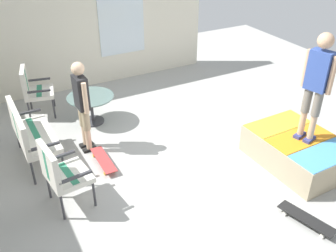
# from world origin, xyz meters

# --- Properties ---
(ground_plane) EXTENTS (12.00, 12.00, 0.10)m
(ground_plane) POSITION_xyz_m (0.00, 0.00, -0.05)
(ground_plane) COLOR #A8A8A3
(house_facade) EXTENTS (0.23, 6.00, 2.52)m
(house_facade) POSITION_xyz_m (3.80, 0.49, 1.26)
(house_facade) COLOR silver
(house_facade) RESTS_ON ground_plane
(skate_ramp) EXTENTS (1.60, 1.85, 0.50)m
(skate_ramp) POSITION_xyz_m (-0.93, -1.61, 0.25)
(skate_ramp) COLOR tan
(skate_ramp) RESTS_ON ground_plane
(patio_bench) EXTENTS (1.26, 0.58, 1.02)m
(patio_bench) POSITION_xyz_m (1.15, 2.30, 0.62)
(patio_bench) COLOR #38383D
(patio_bench) RESTS_ON ground_plane
(patio_chair_near_house) EXTENTS (0.72, 0.67, 1.02)m
(patio_chair_near_house) POSITION_xyz_m (2.83, 1.90, 0.61)
(patio_chair_near_house) COLOR #38383D
(patio_chair_near_house) RESTS_ON ground_plane
(patio_chair_by_wall) EXTENTS (0.68, 0.62, 1.02)m
(patio_chair_by_wall) POSITION_xyz_m (-0.11, 2.12, 0.61)
(patio_chair_by_wall) COLOR #38383D
(patio_chair_by_wall) RESTS_ON ground_plane
(patio_table) EXTENTS (0.90, 0.90, 0.57)m
(patio_table) POSITION_xyz_m (1.99, 0.99, 0.40)
(patio_table) COLOR #38383D
(patio_table) RESTS_ON ground_plane
(person_watching) EXTENTS (0.48, 0.25, 1.62)m
(person_watching) POSITION_xyz_m (1.14, 1.37, 0.94)
(person_watching) COLOR black
(person_watching) RESTS_ON ground_plane
(person_skater) EXTENTS (0.47, 0.31, 1.74)m
(person_skater) POSITION_xyz_m (-0.98, -1.61, 1.52)
(person_skater) COLOR navy
(person_skater) RESTS_ON skate_ramp
(skateboard_by_bench) EXTENTS (0.80, 0.20, 0.10)m
(skateboard_by_bench) POSITION_xyz_m (0.55, 1.29, 0.08)
(skateboard_by_bench) COLOR #B23838
(skateboard_by_bench) RESTS_ON ground_plane
(skateboard_spare) EXTENTS (0.82, 0.39, 0.10)m
(skateboard_spare) POSITION_xyz_m (-2.04, -0.68, 0.08)
(skateboard_spare) COLOR black
(skateboard_spare) RESTS_ON ground_plane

